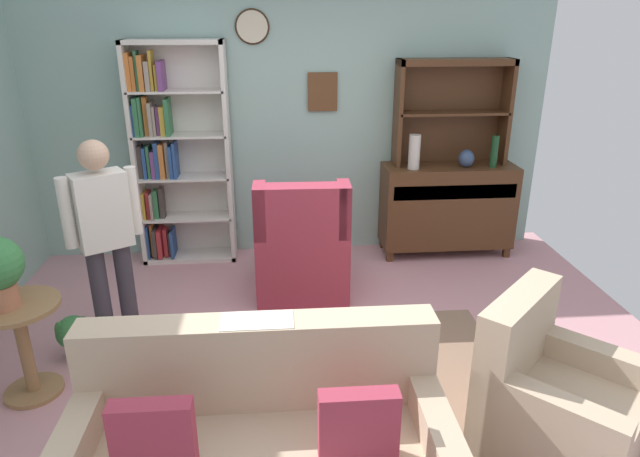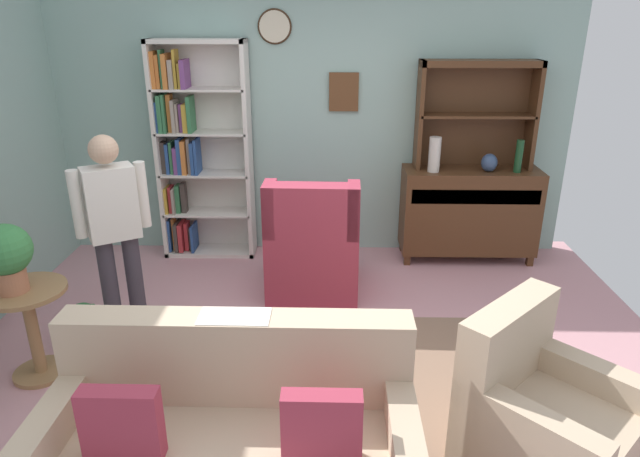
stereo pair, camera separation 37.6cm
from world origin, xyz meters
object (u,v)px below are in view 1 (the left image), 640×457
Objects in this scene: bookshelf at (173,154)px; bottle_wine at (494,152)px; coffee_table at (275,362)px; book_stack at (272,344)px; vase_tall at (414,152)px; vase_round at (466,158)px; armchair_floral at (554,402)px; couch_floral at (261,454)px; potted_plant_small at (74,334)px; sideboard_hutch at (453,98)px; wingback_chair at (302,252)px; plant_stand at (23,339)px; sideboard at (447,205)px; person_reading at (105,234)px.

bookshelf is 3.07m from bottle_wine.
book_stack reaches higher than coffee_table.
vase_round is (0.52, 0.01, -0.08)m from vase_tall.
vase_tall is at bearing 93.95° from armchair_floral.
vase_tall is 0.18× the size of couch_floral.
potted_plant_small is (-3.57, -1.54, -0.88)m from bottle_wine.
sideboard_hutch is 3.84m from couch_floral.
wingback_chair is at bearing 81.71° from couch_floral.
vase_tall is at bearing 63.89° from couch_floral.
sideboard is at bearing 31.16° from plant_stand.
coffee_table is (1.42, -0.70, 0.16)m from potted_plant_small.
vase_tall reaches higher than vase_round.
couch_floral is (-2.22, -2.94, -0.76)m from bottle_wine.
sideboard_hutch is at bearing 53.53° from book_stack.
person_reading reaches higher than armchair_floral.
coffee_table is at bearing -99.21° from wingback_chair.
vase_tall is at bearing 33.33° from plant_stand.
person_reading reaches higher than potted_plant_small.
bottle_wine is at bearing -26.96° from sideboard_hutch.
couch_floral is at bearing -46.10° from potted_plant_small.
bottle_wine reaches higher than sideboard.
potted_plant_small is at bearing 153.93° from coffee_table.
coffee_table is (1.13, -0.80, -0.55)m from person_reading.
coffee_table is at bearing -133.85° from bottle_wine.
couch_floral is 1.67× the size of armchair_floral.
sideboard_hutch is 3.38× the size of potted_plant_small.
wingback_chair is at bearing 123.25° from armchair_floral.
potted_plant_small is (-3.18, -1.63, -0.32)m from sideboard.
vase_round is at bearing 56.43° from couch_floral.
coffee_table is at bearing 164.79° from armchair_floral.
bottle_wine is 3.15m from book_stack.
sideboard_hutch is 1.38× the size of coffee_table.
armchair_floral reaches higher than book_stack.
person_reading is at bearing 155.61° from armchair_floral.
book_stack is (1.12, -0.76, -0.45)m from person_reading.
potted_plant_small is at bearing -154.72° from vase_round.
coffee_table is (0.08, 0.70, 0.04)m from couch_floral.
armchair_floral is at bearing -24.39° from person_reading.
person_reading is (-1.39, -0.76, 0.52)m from wingback_chair.
vase_round is 0.27m from bottle_wine.
potted_plant_small is 1.58m from book_stack.
bottle_wine is 0.38× the size of coffee_table.
potted_plant_small is at bearing -151.33° from sideboard_hutch.
person_reading is at bearing -152.11° from sideboard.
wingback_chair is (-1.51, -0.87, -1.18)m from sideboard_hutch.
vase_tall is 2.79m from armchair_floral.
bookshelf is 1.62× the size of sideboard.
potted_plant_small is at bearing 68.22° from plant_stand.
vase_round is 0.56× the size of bottle_wine.
book_stack is (-1.77, -2.29, -0.05)m from sideboard.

